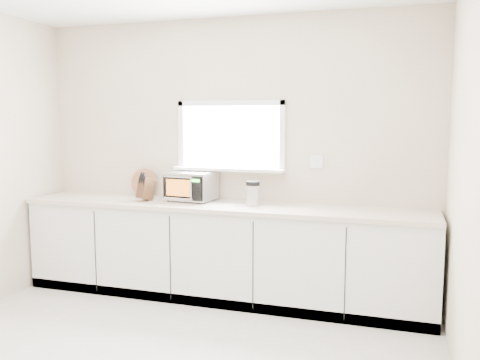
% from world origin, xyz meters
% --- Properties ---
extents(back_wall, '(4.00, 0.17, 2.70)m').
position_xyz_m(back_wall, '(0.00, 2.00, 1.36)').
color(back_wall, beige).
rests_on(back_wall, ground).
extents(cabinets, '(3.92, 0.60, 0.88)m').
position_xyz_m(cabinets, '(0.00, 1.70, 0.44)').
color(cabinets, silver).
rests_on(cabinets, ground).
extents(countertop, '(3.92, 0.64, 0.04)m').
position_xyz_m(countertop, '(0.00, 1.69, 0.90)').
color(countertop, beige).
rests_on(countertop, cabinets).
extents(microwave, '(0.48, 0.41, 0.29)m').
position_xyz_m(microwave, '(-0.35, 1.80, 1.07)').
color(microwave, black).
rests_on(microwave, countertop).
extents(knife_block, '(0.14, 0.22, 0.29)m').
position_xyz_m(knife_block, '(-0.77, 1.65, 1.04)').
color(knife_block, '#442B18').
rests_on(knife_block, countertop).
extents(cutting_board, '(0.29, 0.07, 0.28)m').
position_xyz_m(cutting_board, '(-0.95, 1.94, 1.06)').
color(cutting_board, '#AD6A43').
rests_on(cutting_board, countertop).
extents(coffee_grinder, '(0.14, 0.14, 0.23)m').
position_xyz_m(coffee_grinder, '(0.31, 1.71, 1.04)').
color(coffee_grinder, '#B8BAC0').
rests_on(coffee_grinder, countertop).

